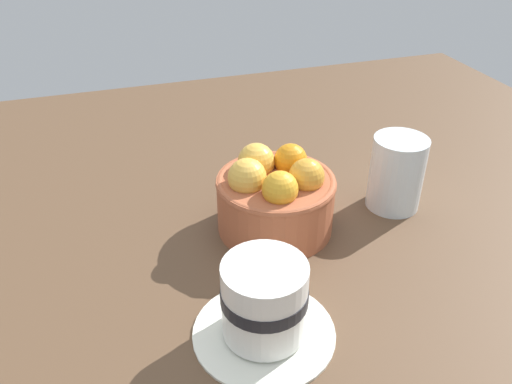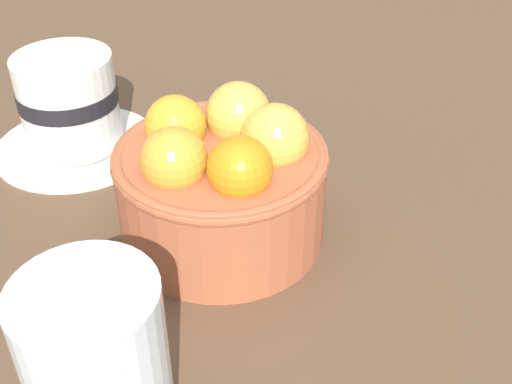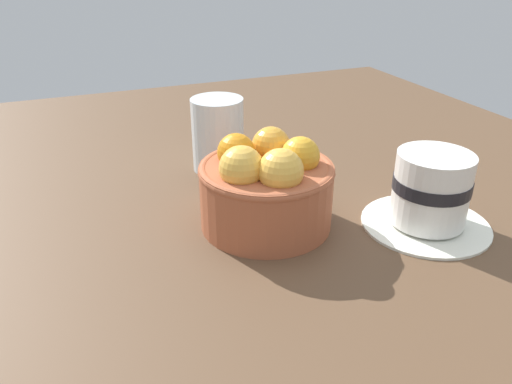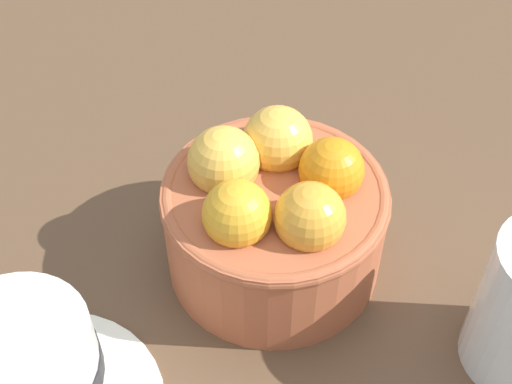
% 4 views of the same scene
% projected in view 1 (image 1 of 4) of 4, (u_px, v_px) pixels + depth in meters
% --- Properties ---
extents(ground_plane, '(1.22, 1.07, 0.04)m').
position_uv_depth(ground_plane, '(275.00, 238.00, 0.65)').
color(ground_plane, brown).
extents(terracotta_bowl, '(0.14, 0.14, 0.10)m').
position_uv_depth(terracotta_bowl, '(275.00, 195.00, 0.61)').
color(terracotta_bowl, '#AD5938').
rests_on(terracotta_bowl, ground_plane).
extents(coffee_cup, '(0.14, 0.14, 0.08)m').
position_uv_depth(coffee_cup, '(264.00, 304.00, 0.47)').
color(coffee_cup, white).
rests_on(coffee_cup, ground_plane).
extents(water_glass, '(0.07, 0.07, 0.10)m').
position_uv_depth(water_glass, '(396.00, 173.00, 0.66)').
color(water_glass, silver).
rests_on(water_glass, ground_plane).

